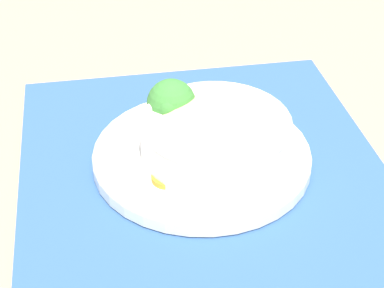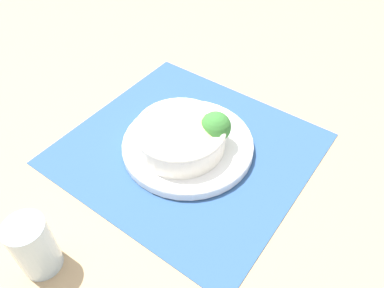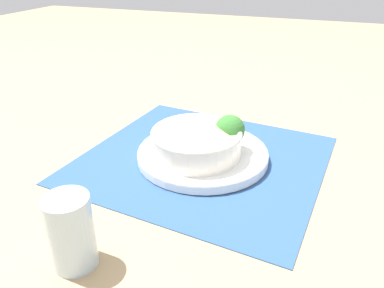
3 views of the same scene
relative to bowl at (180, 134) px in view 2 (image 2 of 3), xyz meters
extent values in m
plane|color=tan|center=(0.01, 0.02, -0.05)|extent=(4.00, 4.00, 0.00)
cube|color=#2D5184|center=(0.01, 0.02, -0.05)|extent=(0.55, 0.52, 0.00)
cylinder|color=white|center=(0.01, 0.02, -0.04)|extent=(0.28, 0.28, 0.02)
torus|color=white|center=(0.01, 0.02, -0.03)|extent=(0.28, 0.28, 0.01)
cylinder|color=silver|center=(0.00, 0.00, -0.01)|extent=(0.19, 0.19, 0.05)
torus|color=silver|center=(0.00, 0.00, 0.02)|extent=(0.19, 0.19, 0.01)
ellipsoid|color=beige|center=(0.00, 0.00, 0.00)|extent=(0.16, 0.16, 0.06)
cylinder|color=#759E51|center=(0.06, 0.04, -0.02)|extent=(0.03, 0.03, 0.02)
sphere|color=#387A33|center=(0.06, 0.04, 0.02)|extent=(0.06, 0.06, 0.06)
sphere|color=#387A33|center=(0.04, 0.05, 0.02)|extent=(0.03, 0.03, 0.03)
sphere|color=#387A33|center=(0.08, 0.04, 0.02)|extent=(0.03, 0.03, 0.03)
cylinder|color=orange|center=(-0.03, 0.07, -0.03)|extent=(0.04, 0.04, 0.01)
cylinder|color=orange|center=(-0.05, 0.05, -0.03)|extent=(0.04, 0.04, 0.01)
cylinder|color=silver|center=(-0.07, -0.34, 0.00)|extent=(0.07, 0.07, 0.11)
cylinder|color=silver|center=(-0.07, -0.34, -0.02)|extent=(0.06, 0.06, 0.07)
camera|label=1|loc=(-0.63, 0.21, 0.46)|focal=60.00mm
camera|label=2|loc=(0.30, -0.47, 0.54)|focal=35.00mm
camera|label=3|loc=(0.24, -0.66, 0.36)|focal=35.00mm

